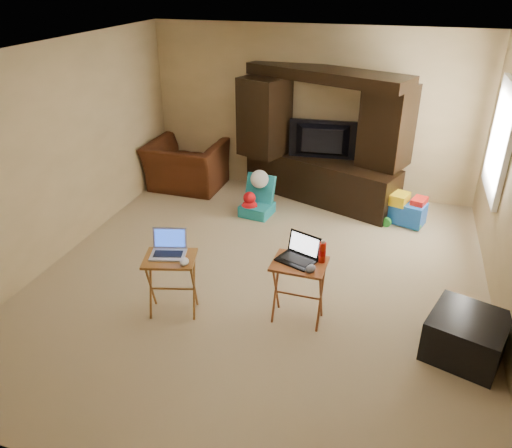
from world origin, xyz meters
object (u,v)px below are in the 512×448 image
(tray_table_left, at_px, (172,285))
(mouse_right, at_px, (311,269))
(water_bottle, at_px, (322,252))
(laptop_left, at_px, (167,245))
(push_toy, at_px, (403,208))
(television, at_px, (322,141))
(laptop_right, at_px, (296,250))
(recliner, at_px, (186,166))
(plush_toy, at_px, (249,204))
(entertainment_center, at_px, (323,138))
(mouse_left, at_px, (184,262))
(tray_table_right, at_px, (298,292))
(ottoman, at_px, (466,336))
(child_rocker, at_px, (257,197))

(tray_table_left, distance_m, mouse_right, 1.44)
(tray_table_left, xyz_separation_m, water_bottle, (1.45, 0.33, 0.45))
(laptop_left, bearing_deg, push_toy, 36.30)
(television, height_order, laptop_right, television)
(recliner, xyz_separation_m, plush_toy, (1.28, -0.70, -0.19))
(television, bearing_deg, recliner, -0.84)
(television, relative_size, mouse_right, 7.27)
(entertainment_center, distance_m, mouse_left, 3.43)
(entertainment_center, bearing_deg, water_bottle, -58.40)
(push_toy, relative_size, tray_table_right, 0.90)
(mouse_right, bearing_deg, ottoman, 2.23)
(entertainment_center, xyz_separation_m, tray_table_right, (0.32, -3.02, -0.64))
(entertainment_center, xyz_separation_m, water_bottle, (0.52, -2.94, -0.20))
(plush_toy, relative_size, laptop_right, 1.06)
(television, bearing_deg, entertainment_center, -94.39)
(ottoman, bearing_deg, recliner, 144.32)
(entertainment_center, relative_size, laptop_right, 6.79)
(ottoman, bearing_deg, tray_table_left, -176.33)
(push_toy, distance_m, mouse_left, 3.51)
(mouse_right, bearing_deg, recliner, 131.16)
(television, xyz_separation_m, tray_table_left, (-0.93, -3.22, -0.61))
(laptop_right, bearing_deg, mouse_left, -140.60)
(mouse_right, bearing_deg, laptop_left, -176.13)
(recliner, bearing_deg, child_rocker, 156.24)
(child_rocker, distance_m, water_bottle, 2.53)
(mouse_right, bearing_deg, water_bottle, 70.71)
(tray_table_left, height_order, mouse_left, mouse_left)
(laptop_right, relative_size, water_bottle, 1.70)
(plush_toy, xyz_separation_m, ottoman, (2.76, -2.20, 0.02))
(entertainment_center, height_order, plush_toy, entertainment_center)
(water_bottle, bearing_deg, push_toy, 73.31)
(television, xyz_separation_m, mouse_left, (-0.74, -3.29, -0.26))
(plush_toy, height_order, water_bottle, water_bottle)
(recliner, relative_size, mouse_left, 8.66)
(push_toy, bearing_deg, mouse_left, -107.18)
(tray_table_left, xyz_separation_m, laptop_right, (1.21, 0.27, 0.47))
(child_rocker, relative_size, plush_toy, 1.51)
(water_bottle, bearing_deg, plush_toy, 123.76)
(tray_table_right, bearing_deg, ottoman, -0.88)
(laptop_right, bearing_deg, plush_toy, 139.42)
(ottoman, distance_m, laptop_right, 1.73)
(television, xyz_separation_m, ottoman, (1.90, -3.03, -0.73))
(child_rocker, relative_size, push_toy, 0.93)
(television, bearing_deg, plush_toy, 39.71)
(ottoman, distance_m, tray_table_right, 1.59)
(child_rocker, xyz_separation_m, laptop_right, (1.05, -2.18, 0.51))
(ottoman, bearing_deg, television, 122.11)
(recliner, distance_m, ottoman, 4.98)
(mouse_right, bearing_deg, tray_table_left, -174.81)
(recliner, distance_m, push_toy, 3.41)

